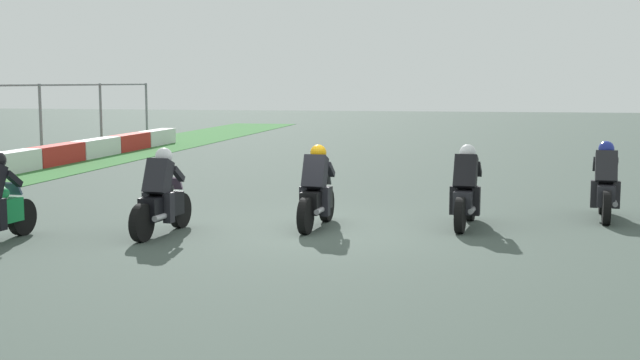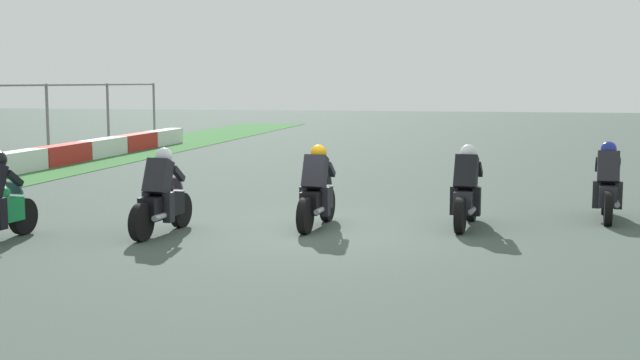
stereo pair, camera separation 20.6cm
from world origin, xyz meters
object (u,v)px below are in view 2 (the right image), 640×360
object	(u,v)px
rider_lane_c	(317,194)
rider_lane_a	(607,188)
rider_lane_b	(467,193)
rider_lane_d	(162,199)

from	to	relation	value
rider_lane_c	rider_lane_a	bearing A→B (deg)	-65.04
rider_lane_c	rider_lane_b	bearing A→B (deg)	-73.04
rider_lane_d	rider_lane_b	bearing A→B (deg)	-64.57
rider_lane_a	rider_lane_d	world-z (taller)	same
rider_lane_b	rider_lane_d	world-z (taller)	same
rider_lane_c	rider_lane_d	distance (m)	2.78
rider_lane_a	rider_lane_d	xyz separation A→B (m)	(-3.18, 7.80, 0.00)
rider_lane_a	rider_lane_b	distance (m)	2.96
rider_lane_a	rider_lane_b	xyz separation A→B (m)	(-1.38, 2.62, 0.00)
rider_lane_b	rider_lane_c	world-z (taller)	same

